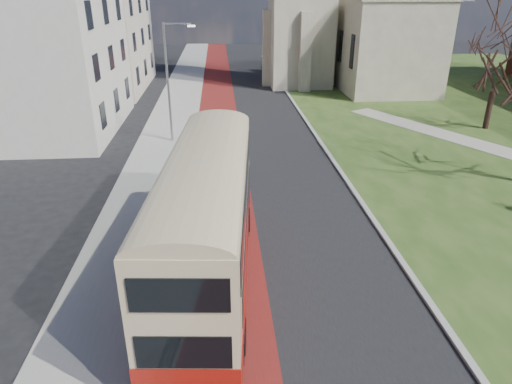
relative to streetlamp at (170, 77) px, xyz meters
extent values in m
plane|color=black|center=(4.35, -18.00, -4.59)|extent=(160.00, 160.00, 0.00)
cube|color=black|center=(5.85, 2.00, -4.59)|extent=(9.00, 120.00, 0.01)
cube|color=#591414|center=(3.15, 2.00, -4.59)|extent=(3.40, 120.00, 0.01)
cube|color=gray|center=(-0.65, 2.00, -4.53)|extent=(4.00, 120.00, 0.12)
cube|color=#999993|center=(1.35, 2.00, -4.53)|extent=(0.25, 120.00, 0.13)
cube|color=#999993|center=(10.45, 4.00, -4.53)|extent=(0.25, 80.00, 0.13)
cylinder|color=black|center=(1.40, -14.00, -3.49)|extent=(0.04, 24.00, 0.04)
cylinder|color=black|center=(1.40, -14.00, -4.44)|extent=(0.04, 24.00, 0.04)
cube|color=gray|center=(20.85, 20.00, -0.09)|extent=(9.00, 18.00, 9.00)
cube|color=beige|center=(-9.65, 4.00, 1.66)|extent=(10.00, 14.00, 12.50)
cube|color=#BDB4A0|center=(-9.65, 20.00, 0.91)|extent=(10.00, 16.00, 11.00)
cylinder|color=gray|center=(-0.15, 0.00, -0.47)|extent=(0.16, 0.16, 8.00)
cylinder|color=gray|center=(0.75, 0.00, 3.43)|extent=(1.80, 0.10, 0.10)
cube|color=silver|center=(1.65, 0.00, 3.28)|extent=(0.50, 0.18, 0.12)
cube|color=maroon|center=(2.77, -17.50, -3.49)|extent=(3.74, 12.04, 1.08)
cube|color=#CAB68A|center=(2.77, -17.50, -1.39)|extent=(3.71, 11.98, 3.13)
cube|color=black|center=(1.45, -17.06, -2.36)|extent=(0.88, 9.69, 1.02)
cube|color=black|center=(4.15, -17.29, -2.36)|extent=(0.88, 9.69, 1.02)
cube|color=black|center=(1.42, -17.39, -0.75)|extent=(0.96, 10.64, 0.97)
cube|color=black|center=(4.12, -17.62, -0.75)|extent=(0.96, 10.64, 0.97)
cube|color=black|center=(3.27, -11.63, -2.36)|extent=(2.42, 0.28, 1.13)
cube|color=black|center=(3.27, -11.63, -0.75)|extent=(2.42, 0.28, 0.97)
cube|color=orange|center=(3.27, -11.63, -0.13)|extent=(1.93, 0.26, 0.32)
cylinder|color=black|center=(1.86, -13.38, -4.03)|extent=(0.42, 1.14, 1.12)
cylinder|color=black|center=(4.36, -13.59, -4.03)|extent=(0.42, 1.14, 1.12)
cylinder|color=black|center=(1.22, -20.94, -4.03)|extent=(0.42, 1.14, 1.12)
cylinder|color=black|center=(3.72, -21.15, -4.03)|extent=(0.42, 1.14, 1.12)
cylinder|color=black|center=(24.13, 1.35, -3.09)|extent=(0.54, 0.54, 2.94)
camera|label=1|loc=(3.33, -31.89, 5.57)|focal=32.00mm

